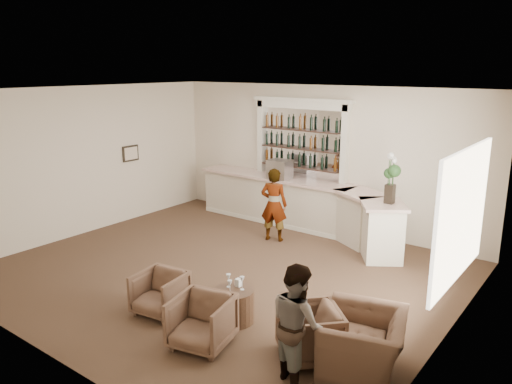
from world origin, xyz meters
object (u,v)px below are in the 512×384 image
at_px(armchair_left, 160,293).
at_px(flower_vase, 391,175).
at_px(cocktail_table, 234,305).
at_px(armchair_right, 309,333).
at_px(armchair_far, 363,343).
at_px(sommelier, 274,205).
at_px(armchair_center, 202,322).
at_px(guest, 297,323).
at_px(bar_counter, 302,205).
at_px(espresso_machine, 280,169).

bearing_deg(armchair_left, flower_vase, 57.64).
height_order(cocktail_table, armchair_right, armchair_right).
height_order(cocktail_table, armchair_far, armchair_far).
distance_m(armchair_right, flower_vase, 4.18).
bearing_deg(cocktail_table, armchair_right, -7.05).
relative_size(sommelier, armchair_far, 1.41).
bearing_deg(armchair_center, sommelier, 98.84).
bearing_deg(cocktail_table, guest, -23.36).
bearing_deg(guest, armchair_right, -47.92).
distance_m(sommelier, flower_vase, 2.60).
distance_m(bar_counter, sommelier, 1.04).
bearing_deg(armchair_left, armchair_right, -1.14).
bearing_deg(armchair_right, sommelier, 174.56).
relative_size(espresso_machine, flower_vase, 0.52).
bearing_deg(armchair_left, sommelier, 89.50).
distance_m(bar_counter, armchair_right, 5.34).
bearing_deg(cocktail_table, armchair_center, -83.58).
relative_size(bar_counter, cocktail_table, 9.27).
distance_m(cocktail_table, guest, 1.72).
bearing_deg(armchair_far, armchair_left, -98.11).
xyz_separation_m(bar_counter, guest, (3.00, -4.96, 0.17)).
xyz_separation_m(armchair_left, armchair_center, (1.16, -0.31, 0.03)).
distance_m(bar_counter, armchair_center, 5.34).
bearing_deg(armchair_left, bar_counter, 86.79).
xyz_separation_m(armchair_left, armchair_right, (2.48, 0.30, 0.03)).
relative_size(armchair_left, espresso_machine, 1.42).
relative_size(armchair_far, espresso_machine, 2.24).
distance_m(cocktail_table, armchair_right, 1.43).
bearing_deg(armchair_right, flower_vase, 142.32).
bearing_deg(sommelier, bar_counter, -113.90).
bearing_deg(sommelier, guest, 109.45).
xyz_separation_m(sommelier, armchair_left, (0.51, -3.78, -0.47)).
height_order(armchair_far, flower_vase, flower_vase).
bearing_deg(armchair_far, armchair_center, -85.09).
distance_m(armchair_far, flower_vase, 4.15).
xyz_separation_m(guest, armchair_left, (-2.59, 0.17, -0.42)).
relative_size(cocktail_table, armchair_far, 0.54).
relative_size(guest, armchair_far, 1.31).
relative_size(sommelier, flower_vase, 1.63).
bearing_deg(flower_vase, armchair_center, -99.26).
height_order(armchair_left, flower_vase, flower_vase).
height_order(cocktail_table, armchair_left, armchair_left).
bearing_deg(guest, armchair_center, 35.52).
bearing_deg(armchair_center, espresso_machine, 99.97).
bearing_deg(flower_vase, sommelier, -169.55).
height_order(bar_counter, sommelier, sommelier).
bearing_deg(espresso_machine, cocktail_table, -67.81).
bearing_deg(armchair_right, armchair_far, 59.32).
xyz_separation_m(cocktail_table, flower_vase, (0.83, 3.74, 1.44)).
bearing_deg(armchair_left, espresso_machine, 93.93).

